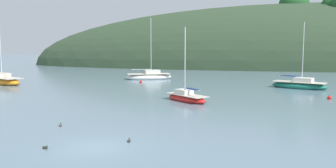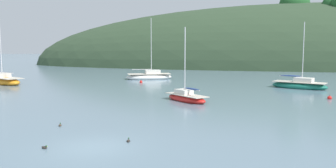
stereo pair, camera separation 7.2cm
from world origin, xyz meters
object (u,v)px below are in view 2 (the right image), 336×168
mooring_buoy_outer (330,98)px  duck_straggler (45,148)px  mooring_buoy_inner (141,82)px  sailboat_black_sloop (4,81)px  sailboat_teal_outer (149,76)px  sailboat_grey_yawl (300,85)px  sailboat_red_portside (186,98)px  duck_lead (128,141)px  duck_lone_left (60,125)px

mooring_buoy_outer → duck_straggler: mooring_buoy_outer is taller
mooring_buoy_inner → sailboat_black_sloop: bearing=-165.1°
sailboat_black_sloop → mooring_buoy_outer: sailboat_black_sloop is taller
sailboat_teal_outer → sailboat_grey_yawl: 23.06m
mooring_buoy_outer → duck_straggler: bearing=-132.2°
sailboat_red_portside → sailboat_grey_yawl: size_ratio=0.86×
sailboat_red_portside → sailboat_black_sloop: bearing=159.5°
sailboat_red_portside → sailboat_grey_yawl: sailboat_grey_yawl is taller
duck_lead → mooring_buoy_outer: bearing=51.3°
sailboat_grey_yawl → mooring_buoy_inner: sailboat_grey_yawl is taller
sailboat_black_sloop → mooring_buoy_inner: 19.34m
mooring_buoy_inner → duck_lone_left: size_ratio=1.30×
sailboat_teal_outer → sailboat_grey_yawl: bearing=-20.9°
sailboat_red_portside → duck_lone_left: (-6.73, -12.07, -0.29)m
duck_straggler → sailboat_grey_yawl: bearing=59.4°
sailboat_grey_yawl → duck_lone_left: bearing=-127.8°
sailboat_red_portside → duck_lead: (-1.11, -14.82, -0.29)m
sailboat_black_sloop → duck_lone_left: bearing=-47.1°
sailboat_red_portside → mooring_buoy_inner: size_ratio=13.49×
mooring_buoy_inner → duck_lead: (7.68, -30.05, -0.07)m
sailboat_red_portside → duck_straggler: size_ratio=17.63×
sailboat_red_portside → mooring_buoy_outer: size_ratio=13.49×
duck_lone_left → duck_lead: 6.25m
sailboat_black_sloop → duck_lone_left: size_ratio=23.62×
sailboat_black_sloop → sailboat_red_portside: (27.48, -10.25, -0.11)m
sailboat_teal_outer → mooring_buoy_outer: sailboat_teal_outer is taller
sailboat_black_sloop → mooring_buoy_outer: 41.90m
sailboat_teal_outer → duck_lead: 36.66m
sailboat_teal_outer → sailboat_red_portside: bearing=-66.8°
mooring_buoy_inner → duck_straggler: size_ratio=1.31×
sailboat_red_portside → duck_lone_left: sailboat_red_portside is taller
sailboat_red_portside → mooring_buoy_inner: sailboat_red_portside is taller
sailboat_grey_yawl → mooring_buoy_outer: (1.39, -8.80, -0.29)m
mooring_buoy_outer → sailboat_grey_yawl: bearing=99.0°
duck_straggler → duck_lead: bearing=28.5°
duck_lone_left → mooring_buoy_inner: bearing=94.3°
sailboat_red_portside → mooring_buoy_outer: 14.49m
mooring_buoy_outer → duck_straggler: size_ratio=1.31×
duck_lead → sailboat_teal_outer: bearing=102.4°
mooring_buoy_outer → duck_lone_left: bearing=-142.2°
mooring_buoy_outer → duck_straggler: 28.16m
mooring_buoy_outer → sailboat_teal_outer: bearing=143.4°
sailboat_teal_outer → mooring_buoy_outer: bearing=-36.6°
sailboat_red_portside → sailboat_grey_yawl: (12.55, 12.75, 0.07)m
sailboat_grey_yawl → duck_straggler: (-17.52, -29.67, -0.36)m
sailboat_teal_outer → duck_lead: (7.88, -35.80, -0.38)m
sailboat_red_portside → mooring_buoy_outer: bearing=15.8°
sailboat_red_portside → sailboat_teal_outer: size_ratio=0.73×
sailboat_red_portside → mooring_buoy_inner: (-8.79, 15.23, -0.22)m
sailboat_red_portside → duck_lone_left: 13.82m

